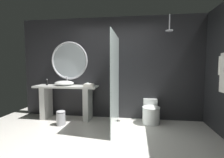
% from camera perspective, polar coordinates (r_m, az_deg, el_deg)
% --- Properties ---
extents(ground_plane, '(5.76, 5.76, 0.00)m').
position_cam_1_polar(ground_plane, '(2.88, -6.74, -24.09)').
color(ground_plane, silver).
extents(back_wall_panel, '(4.80, 0.10, 2.60)m').
position_cam_1_polar(back_wall_panel, '(4.38, -0.42, 3.66)').
color(back_wall_panel, '#232326').
rests_on(back_wall_panel, ground_plane).
extents(vanity_counter, '(1.60, 0.50, 0.86)m').
position_cam_1_polar(vanity_counter, '(4.46, -15.26, -6.48)').
color(vanity_counter, silver).
rests_on(vanity_counter, ground_plane).
extents(vessel_sink, '(0.50, 0.41, 0.23)m').
position_cam_1_polar(vessel_sink, '(4.44, -16.01, -1.35)').
color(vessel_sink, white).
rests_on(vessel_sink, vanity_counter).
extents(tumbler_cup, '(0.07, 0.07, 0.09)m').
position_cam_1_polar(tumbler_cup, '(4.21, -8.36, -1.79)').
color(tumbler_cup, silver).
rests_on(tumbler_cup, vanity_counter).
extents(soap_dispenser, '(0.05, 0.05, 0.16)m').
position_cam_1_polar(soap_dispenser, '(4.67, -21.32, -1.07)').
color(soap_dispenser, black).
rests_on(soap_dispenser, vanity_counter).
extents(round_wall_mirror, '(1.01, 0.05, 1.01)m').
position_cam_1_polar(round_wall_mirror, '(4.60, -14.36, 6.07)').
color(round_wall_mirror, '#B7B7BC').
extents(shower_glass_panel, '(0.02, 1.36, 2.05)m').
position_cam_1_polar(shower_glass_panel, '(3.65, 1.09, -0.88)').
color(shower_glass_panel, silver).
rests_on(shower_glass_panel, ground_plane).
extents(rain_shower_head, '(0.16, 0.16, 0.37)m').
position_cam_1_polar(rain_shower_head, '(4.03, 18.97, 16.06)').
color(rain_shower_head, '#B7B7BC').
extents(toilet, '(0.42, 0.61, 0.54)m').
position_cam_1_polar(toilet, '(4.20, 13.09, -11.09)').
color(toilet, white).
rests_on(toilet, ground_plane).
extents(waste_bin, '(0.20, 0.20, 0.35)m').
position_cam_1_polar(waste_bin, '(4.13, -17.06, -12.50)').
color(waste_bin, '#B7B7BC').
rests_on(waste_bin, ground_plane).
extents(folded_hand_towel, '(0.23, 0.20, 0.08)m').
position_cam_1_polar(folded_hand_towel, '(4.05, -7.91, -2.15)').
color(folded_hand_towel, silver).
rests_on(folded_hand_towel, vanity_counter).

